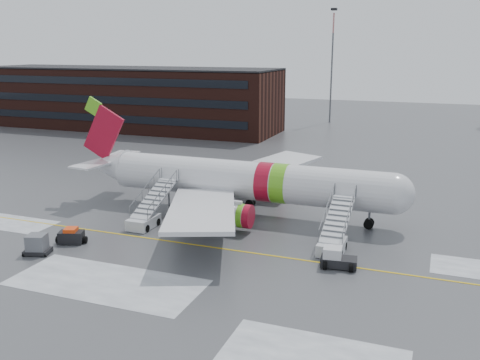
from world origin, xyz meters
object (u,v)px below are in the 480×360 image
at_px(airliner, 238,180).
at_px(airstair_fwd, 334,237).
at_px(pushback_tug, 336,258).
at_px(airstair_aft, 148,214).
at_px(uld_container, 37,245).
at_px(baggage_tractor, 71,237).

xyz_separation_m(airliner, airstair_fwd, (10.96, -6.54, -2.35)).
relative_size(airstair_fwd, pushback_tug, 2.68).
relative_size(airstair_aft, uld_container, 3.30).
bearing_deg(airstair_aft, uld_container, -116.38).
bearing_deg(uld_container, airstair_aft, 63.62).
xyz_separation_m(airstair_aft, pushback_tug, (18.47, -3.48, -0.38)).
xyz_separation_m(pushback_tug, baggage_tractor, (-22.15, -2.97, -0.11)).
relative_size(pushback_tug, baggage_tractor, 1.04).
height_order(airstair_fwd, airstair_aft, same).
bearing_deg(baggage_tractor, airstair_aft, 60.26).
relative_size(airstair_fwd, baggage_tractor, 2.79).
distance_m(airstair_fwd, uld_container, 24.18).
bearing_deg(airstair_aft, airstair_fwd, 0.00).
distance_m(airstair_fwd, pushback_tug, 3.61).
relative_size(uld_container, baggage_tractor, 0.85).
relative_size(airliner, uld_container, 15.01).
height_order(airliner, pushback_tug, airliner).
relative_size(airstair_aft, pushback_tug, 2.68).
distance_m(airstair_aft, pushback_tug, 18.80).
height_order(pushback_tug, baggage_tractor, pushback_tug).
bearing_deg(baggage_tractor, airliner, 51.60).
height_order(airliner, airstair_fwd, airliner).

